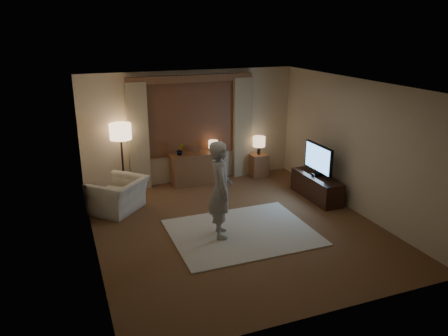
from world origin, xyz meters
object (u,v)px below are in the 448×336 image
sideboard (197,169)px  tv_stand (317,187)px  side_table (258,165)px  armchair (118,195)px  person (221,190)px

sideboard → tv_stand: sideboard is taller
sideboard → side_table: size_ratio=2.14×
sideboard → armchair: (-1.96, -0.96, -0.02)m
sideboard → side_table: bearing=-1.8°
side_table → tv_stand: bearing=-72.6°
side_table → armchair: bearing=-165.5°
sideboard → tv_stand: bearing=-40.5°
person → tv_stand: bearing=-57.1°
armchair → side_table: bearing=148.0°
armchair → person: person is taller
tv_stand → person: 2.78m
armchair → side_table: 3.63m
tv_stand → person: bearing=-160.1°
sideboard → armchair: sideboard is taller
sideboard → person: person is taller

